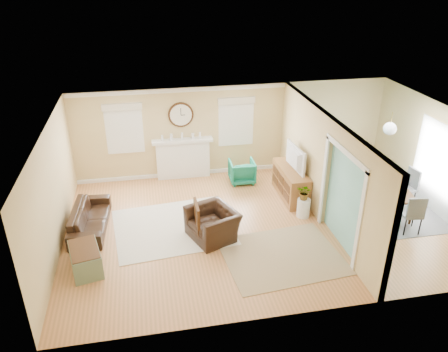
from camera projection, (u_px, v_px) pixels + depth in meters
The scene contains 29 objects.
floor at pixel (259, 224), 10.42m from camera, with size 9.00×9.00×0.00m, color #A76D3D.
wall_back at pixel (234, 130), 12.49m from camera, with size 9.00×0.02×2.60m, color tan.
wall_front at pixel (309, 253), 7.20m from camera, with size 9.00×0.02×2.60m, color tan.
wall_left at pixel (53, 193), 9.09m from camera, with size 0.02×6.00×2.60m, color tan.
wall_right at pixel (440, 160), 10.60m from camera, with size 0.02×6.00×2.60m, color tan.
ceiling at pixel (264, 120), 9.27m from camera, with size 9.00×6.00×0.02m, color white.
partition at pixel (320, 162), 10.32m from camera, with size 0.17×6.00×2.60m.
fireplace at pixel (183, 158), 12.44m from camera, with size 1.70×0.30×1.17m.
wall_clock at pixel (181, 115), 11.97m from camera, with size 0.70×0.07×0.70m.
window_left at pixel (124, 125), 11.78m from camera, with size 1.05×0.13×1.42m.
window_right at pixel (236, 118), 12.30m from camera, with size 1.05×0.13×1.42m.
french_doors at pixel (437, 167), 10.68m from camera, with size 0.06×1.70×2.20m.
pendant at pixel (390, 129), 9.95m from camera, with size 0.30×0.30×0.55m.
rug_cream at pixel (173, 227), 10.28m from camera, with size 2.66×2.30×0.01m, color beige.
rug_jute at pixel (282, 256), 9.27m from camera, with size 2.42×1.98×0.01m, color #9F8761.
rug_grey at pixel (383, 207), 11.13m from camera, with size 2.26×2.82×0.01m, color slate.
sofa at pixel (90, 218), 10.11m from camera, with size 1.91×0.75×0.56m, color black.
eames_chair at pixel (213, 224), 9.78m from camera, with size 1.07×0.93×0.69m, color black.
green_chair at pixel (242, 171), 12.27m from camera, with size 0.68×0.70×0.64m, color #11644F.
trunk at pixel (85, 259), 8.76m from camera, with size 0.74×1.01×0.52m.
credenza at pixel (290, 183), 11.47m from camera, with size 0.54×1.59×0.80m.
tv at pixel (292, 158), 11.15m from camera, with size 1.10×0.14×0.63m, color black.
garden_stool at pixel (303, 208), 10.63m from camera, with size 0.32×0.32×0.47m, color white.
potted_plant at pixel (305, 192), 10.44m from camera, with size 0.35×0.31×0.39m, color #337F33.
dining_table at pixel (385, 196), 10.99m from camera, with size 1.81×1.01×0.63m, color #442811.
dining_chair_n at pixel (366, 170), 11.81m from camera, with size 0.53×0.53×0.95m.
dining_chair_s at pixel (412, 210), 9.89m from camera, with size 0.48×0.48×0.97m.
dining_chair_w at pixel (366, 190), 10.68m from camera, with size 0.57×0.57×1.03m.
dining_chair_e at pixel (406, 185), 10.98m from camera, with size 0.49×0.49×0.99m.
Camera 1 is at (-2.48, -8.53, 5.63)m, focal length 35.00 mm.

